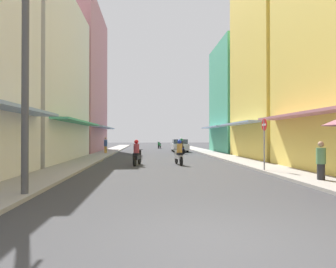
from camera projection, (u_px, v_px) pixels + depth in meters
The scene contains 16 objects.
ground_plane at pixel (159, 155), 26.67m from camera, with size 114.46×114.46×0.00m, color #38383A.
sidewalk_left at pixel (100, 155), 26.26m from camera, with size 2.08×60.03×0.12m, color #9E9991.
sidewalk_right at pixel (217, 154), 27.08m from camera, with size 2.08×60.03×0.12m, color #9E9991.
building_left_mid at pixel (31, 78), 20.45m from camera, with size 7.05×11.45×12.03m.
building_left_far at pixel (74, 80), 32.51m from camera, with size 7.05×11.39×16.38m.
building_right_mid at pixel (282, 53), 22.62m from camera, with size 7.05×8.02×16.92m.
building_right_far at pixel (244, 99), 31.41m from camera, with size 7.05×8.08×11.92m.
motorbike_blue at pixel (181, 147), 29.00m from camera, with size 0.78×1.73×1.58m.
motorbike_silver at pixel (179, 154), 17.67m from camera, with size 0.55×1.80×1.58m.
motorbike_black at pixel (137, 154), 17.42m from camera, with size 0.63×1.79×1.58m.
motorbike_green at pixel (159, 145), 42.28m from camera, with size 0.66×1.78×0.96m.
parked_car at pixel (180, 145), 32.95m from camera, with size 1.81×4.12×1.45m.
pedestrian_far at pixel (321, 162), 10.84m from camera, with size 0.34×0.34×1.58m.
pedestrian_foreground at pixel (106, 146), 28.74m from camera, with size 0.34×0.34×1.70m.
utility_pole at pixel (25, 70), 8.22m from camera, with size 0.20×1.20×7.21m.
street_sign_no_entry at pixel (264, 138), 14.02m from camera, with size 0.07×0.60×2.65m.
Camera 1 is at (-1.18, -4.66, 1.76)m, focal length 30.45 mm.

